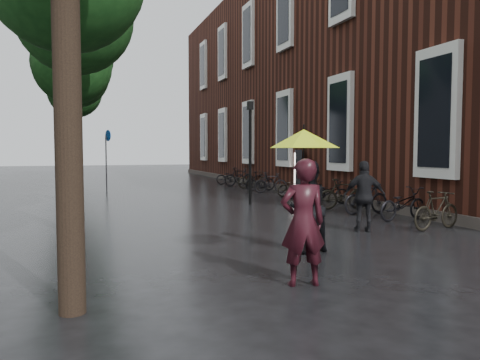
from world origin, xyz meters
name	(u,v)px	position (x,y,z in m)	size (l,w,h in m)	color
ground	(402,303)	(0.00, 0.00, 0.00)	(120.00, 120.00, 0.00)	black
brick_building	(335,82)	(10.47, 19.46, 5.99)	(10.20, 33.20, 12.00)	#38160F
street_trees	(73,45)	(-3.99, 15.91, 6.34)	(4.33, 34.03, 8.91)	black
person_burgundy	(303,222)	(-0.84, 1.16, 0.93)	(0.67, 0.44, 1.85)	black
person_black	(308,207)	(0.24, 3.08, 0.88)	(0.86, 0.67, 1.77)	black
lime_umbrella	(304,139)	(-0.33, 2.15, 2.16)	(1.22, 1.22, 1.79)	black
pedestrian_walking	(364,196)	(2.62, 4.73, 0.86)	(1.01, 0.42, 1.72)	black
parked_bicycles	(295,187)	(4.59, 12.58, 0.47)	(2.08, 17.17, 1.03)	black
ad_lightbox	(298,172)	(5.30, 13.78, 1.00)	(0.30, 1.32, 2.00)	black
lamp_post	(250,142)	(2.00, 10.99, 2.26)	(0.19, 0.19, 3.73)	black
cycle_sign	(107,151)	(-2.57, 18.25, 1.95)	(0.16, 0.53, 2.94)	#262628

